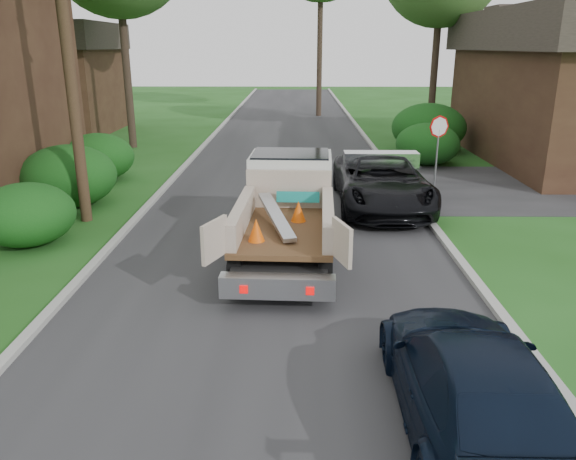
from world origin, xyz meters
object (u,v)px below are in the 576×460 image
at_px(utility_pole, 65,25).
at_px(navy_suv, 473,383).
at_px(flatbed_truck, 288,201).
at_px(black_pickup, 382,181).
at_px(stop_sign, 438,136).
at_px(house_left_far, 46,77).

bearing_deg(utility_pole, navy_suv, -47.82).
xyz_separation_m(flatbed_truck, black_pickup, (2.77, 3.66, -0.37)).
distance_m(stop_sign, flatbed_truck, 7.94).
distance_m(stop_sign, utility_pole, 11.91).
bearing_deg(stop_sign, flatbed_truck, -129.09).
bearing_deg(black_pickup, stop_sign, 48.34).
bearing_deg(utility_pole, flatbed_truck, -20.50).
relative_size(house_left_far, flatbed_truck, 1.32).
xyz_separation_m(utility_pole, black_pickup, (8.46, 1.53, -4.38)).
bearing_deg(utility_pole, stop_sign, 20.62).
height_order(house_left_far, navy_suv, house_left_far).
relative_size(house_left_far, black_pickup, 1.33).
bearing_deg(house_left_far, utility_pole, -64.77).
distance_m(house_left_far, black_pickup, 22.73).
xyz_separation_m(stop_sign, house_left_far, (-18.70, 13.00, 1.27)).
height_order(house_left_far, black_pickup, house_left_far).
xyz_separation_m(stop_sign, navy_suv, (-2.60, -12.94, -1.11)).
height_order(stop_sign, black_pickup, stop_sign).
bearing_deg(flatbed_truck, utility_pole, 162.09).
relative_size(black_pickup, navy_suv, 1.24).
bearing_deg(flatbed_truck, navy_suv, -68.01).
bearing_deg(navy_suv, black_pickup, -91.39).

